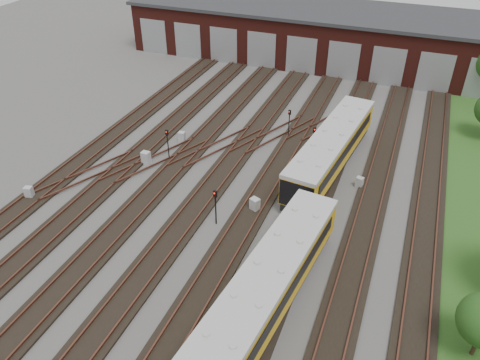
% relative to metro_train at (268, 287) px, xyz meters
% --- Properties ---
extents(ground, '(120.00, 120.00, 0.00)m').
position_rel_metro_train_xyz_m(ground, '(-6.00, 1.73, -1.91)').
color(ground, '#464441').
rests_on(ground, ground).
extents(track_network, '(30.40, 70.00, 0.33)m').
position_rel_metro_train_xyz_m(track_network, '(-6.17, 2.32, -1.81)').
color(track_network, black).
rests_on(track_network, ground).
extents(maintenance_shed, '(51.00, 12.50, 6.35)m').
position_rel_metro_train_xyz_m(maintenance_shed, '(-6.01, 41.71, 1.29)').
color(maintenance_shed, '#4B1812').
rests_on(maintenance_shed, ground).
extents(metro_train, '(4.41, 47.17, 3.09)m').
position_rel_metro_train_xyz_m(metro_train, '(0.00, 0.00, 0.00)').
color(metro_train, black).
rests_on(metro_train, ground).
extents(signal_mast_0, '(0.23, 0.22, 2.92)m').
position_rel_metro_train_xyz_m(signal_mast_0, '(-13.10, 12.35, -0.05)').
color(signal_mast_0, black).
rests_on(signal_mast_0, ground).
extents(signal_mast_1, '(0.27, 0.26, 2.86)m').
position_rel_metro_train_xyz_m(signal_mast_1, '(-5.87, 6.02, -0.06)').
color(signal_mast_1, black).
rests_on(signal_mast_1, ground).
extents(signal_mast_2, '(0.28, 0.27, 3.31)m').
position_rel_metro_train_xyz_m(signal_mast_2, '(-1.64, 16.58, 0.19)').
color(signal_mast_2, black).
rests_on(signal_mast_2, ground).
extents(signal_mast_3, '(0.25, 0.24, 2.82)m').
position_rel_metro_train_xyz_m(signal_mast_3, '(-4.73, 19.91, -0.11)').
color(signal_mast_3, black).
rests_on(signal_mast_3, ground).
extents(relay_cabinet_0, '(0.69, 0.63, 0.98)m').
position_rel_metro_train_xyz_m(relay_cabinet_0, '(-20.36, 3.61, -1.43)').
color(relay_cabinet_0, '#B8BBBD').
rests_on(relay_cabinet_0, ground).
extents(relay_cabinet_1, '(0.60, 0.51, 0.97)m').
position_rel_metro_train_xyz_m(relay_cabinet_1, '(-13.56, 15.63, -1.43)').
color(relay_cabinet_1, '#B8BBBD').
rests_on(relay_cabinet_1, ground).
extents(relay_cabinet_2, '(0.71, 0.60, 1.14)m').
position_rel_metro_train_xyz_m(relay_cabinet_2, '(-14.63, 11.13, -1.34)').
color(relay_cabinet_2, '#B8BBBD').
rests_on(relay_cabinet_2, ground).
extents(relay_cabinet_3, '(0.63, 0.56, 0.90)m').
position_rel_metro_train_xyz_m(relay_cabinet_3, '(2.78, 14.30, -1.47)').
color(relay_cabinet_3, '#B8BBBD').
rests_on(relay_cabinet_3, ground).
extents(relay_cabinet_4, '(0.80, 0.74, 1.08)m').
position_rel_metro_train_xyz_m(relay_cabinet_4, '(-3.84, 8.44, -1.38)').
color(relay_cabinet_4, '#B8BBBD').
rests_on(relay_cabinet_4, ground).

